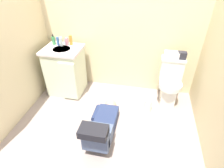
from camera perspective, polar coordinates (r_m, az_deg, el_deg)
ground_plane at (r=2.77m, az=-1.97°, el=-13.00°), size 3.06×3.12×0.04m
wall_back at (r=3.06m, az=2.56°, el=18.93°), size 2.72×0.08×2.40m
toilet at (r=3.09m, az=17.27°, el=0.48°), size 0.36×0.46×0.75m
vanity_cabinet at (r=3.27m, az=-13.98°, el=4.05°), size 0.60×0.53×0.82m
faucet at (r=3.19m, az=-14.12°, el=12.37°), size 0.02×0.02×0.10m
person_plumber at (r=2.52m, az=-2.98°, el=-12.67°), size 0.39×1.06×0.52m
tissue_box at (r=2.96m, az=17.74°, el=8.50°), size 0.22×0.11×0.10m
toiletry_bag at (r=2.98m, az=20.62°, el=8.19°), size 0.12×0.09×0.11m
soap_dispenser at (r=3.25m, az=-17.43°, el=12.59°), size 0.06×0.06×0.17m
bottle_blue at (r=3.20m, az=-16.22°, el=12.46°), size 0.04×0.04×0.14m
bottle_clear at (r=3.16m, az=-15.32°, el=12.42°), size 0.04×0.04×0.15m
bottle_pink at (r=3.18m, az=-13.65°, el=12.56°), size 0.05×0.05×0.12m
bottle_amber at (r=3.16m, az=-12.49°, el=12.95°), size 0.05×0.05×0.16m
paper_towel_roll at (r=2.97m, az=10.95°, el=-6.41°), size 0.11×0.11×0.21m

